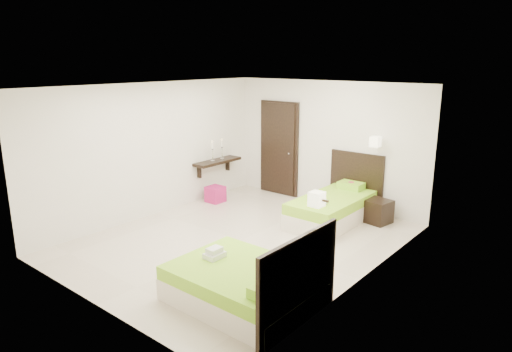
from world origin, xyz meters
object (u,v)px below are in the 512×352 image
Objects in this scene: bed_single at (334,207)px; nightstand at (377,211)px; ottoman at (215,194)px; bed_double at (247,284)px.

nightstand is at bearing 35.90° from bed_single.
nightstand is 1.44× the size of ottoman.
bed_double reaches higher than ottoman.
bed_double is 3.83m from nightstand.
bed_double reaches higher than nightstand.
bed_double is 5.17× the size of ottoman.
bed_double is 3.58× the size of nightstand.
bed_single is 5.61× the size of ottoman.
bed_double is (0.69, -3.36, -0.02)m from bed_single.
bed_single is at bearing 101.62° from bed_double.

